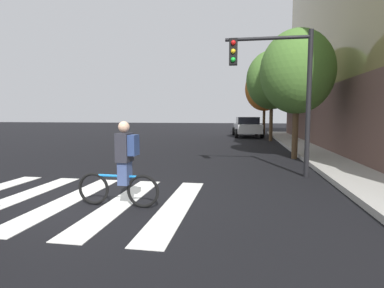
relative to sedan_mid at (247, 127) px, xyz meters
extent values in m
plane|color=black|center=(-3.50, -19.75, -0.84)|extent=(120.00, 120.00, 0.00)
cube|color=silver|center=(-5.14, -19.75, -0.83)|extent=(0.55, 4.06, 0.01)
cube|color=silver|center=(-3.96, -19.75, -0.83)|extent=(0.55, 4.06, 0.01)
cube|color=silver|center=(-2.78, -19.75, -0.83)|extent=(0.55, 4.06, 0.01)
cube|color=silver|center=(-1.60, -19.75, -0.83)|extent=(0.55, 4.06, 0.01)
cube|color=silver|center=(0.00, 0.04, -0.13)|extent=(2.34, 4.85, 0.71)
cube|color=black|center=(0.01, -0.12, 0.50)|extent=(1.89, 2.40, 0.56)
cylinder|color=black|center=(-1.13, 1.43, -0.49)|extent=(0.31, 0.71, 0.69)
cylinder|color=black|center=(0.82, 1.62, -0.49)|extent=(0.31, 0.71, 0.69)
cylinder|color=black|center=(-0.83, -1.55, -0.49)|extent=(0.31, 0.71, 0.69)
cylinder|color=black|center=(1.12, -1.36, -0.49)|extent=(0.31, 0.71, 0.69)
torus|color=black|center=(-2.22, -19.97, -0.51)|extent=(0.66, 0.08, 0.66)
torus|color=black|center=(-3.27, -19.94, -0.51)|extent=(0.66, 0.08, 0.66)
cylinder|color=#1972BF|center=(-2.75, -19.96, -0.23)|extent=(0.89, 0.08, 0.05)
cylinder|color=#1972BF|center=(-2.59, -19.96, -0.16)|extent=(0.04, 0.04, 0.45)
cube|color=#384772|center=(-2.59, -19.96, -0.11)|extent=(0.21, 0.29, 0.56)
cube|color=#26262D|center=(-2.59, -19.96, 0.34)|extent=(0.25, 0.37, 0.56)
sphere|color=tan|center=(-2.59, -19.96, 0.74)|extent=(0.22, 0.22, 0.22)
cube|color=navy|center=(-2.41, -19.97, 0.39)|extent=(0.17, 0.29, 0.40)
cylinder|color=black|center=(1.52, -16.31, 1.26)|extent=(0.14, 0.14, 4.20)
cylinder|color=black|center=(0.32, -16.31, 3.16)|extent=(2.40, 0.10, 0.10)
cube|color=black|center=(-0.64, -16.31, 2.81)|extent=(0.24, 0.20, 0.76)
sphere|color=red|center=(-0.64, -16.42, 3.05)|extent=(0.14, 0.14, 0.14)
sphere|color=gold|center=(-0.64, -16.42, 2.81)|extent=(0.14, 0.14, 0.14)
sphere|color=green|center=(-0.64, -16.42, 2.57)|extent=(0.14, 0.14, 0.14)
cylinder|color=gold|center=(3.81, -14.34, -0.36)|extent=(0.22, 0.22, 0.65)
sphere|color=gold|center=(3.81, -14.34, 0.00)|extent=(0.18, 0.18, 0.18)
cylinder|color=gold|center=(3.97, -14.34, -0.33)|extent=(0.12, 0.09, 0.09)
cylinder|color=#4C3823|center=(1.79, -12.50, 0.35)|extent=(0.24, 0.24, 2.37)
ellipsoid|color=#47722D|center=(1.79, -12.50, 2.71)|extent=(2.95, 2.95, 3.39)
cylinder|color=#4C3823|center=(1.56, -3.92, 0.55)|extent=(0.24, 0.24, 2.78)
ellipsoid|color=#47722D|center=(1.56, -3.92, 3.33)|extent=(3.46, 3.46, 3.98)
cylinder|color=#4C3823|center=(1.48, 2.25, 0.53)|extent=(0.24, 0.24, 2.73)
ellipsoid|color=#A5591E|center=(1.48, 2.25, 3.26)|extent=(3.40, 3.40, 3.91)
camera|label=1|loc=(-0.31, -25.57, 0.98)|focal=28.59mm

